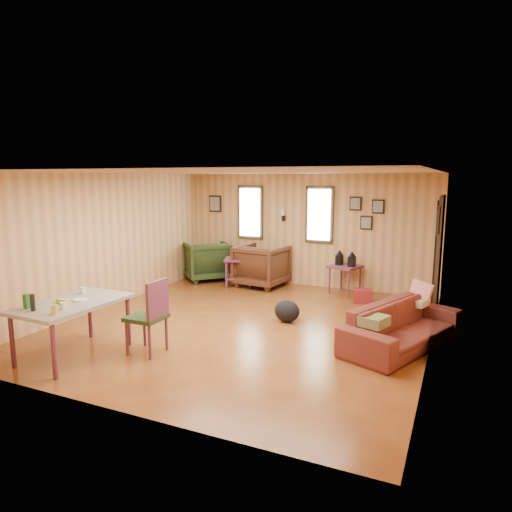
% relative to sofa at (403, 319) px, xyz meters
% --- Properties ---
extents(room, '(5.54, 6.04, 2.44)m').
position_rel_sofa_xyz_m(room, '(-2.22, 0.25, 0.81)').
color(room, brown).
rests_on(room, ground).
extents(sofa, '(1.33, 2.12, 0.80)m').
position_rel_sofa_xyz_m(sofa, '(0.00, 0.00, 0.00)').
color(sofa, maroon).
rests_on(sofa, ground).
extents(recliner_brown, '(1.07, 1.01, 0.99)m').
position_rel_sofa_xyz_m(recliner_brown, '(-3.20, 2.47, 0.10)').
color(recliner_brown, '#472615').
rests_on(recliner_brown, ground).
extents(recliner_green, '(1.29, 1.29, 0.97)m').
position_rel_sofa_xyz_m(recliner_green, '(-4.62, 2.54, 0.09)').
color(recliner_green, '#273719').
rests_on(recliner_green, ground).
extents(end_table, '(0.75, 0.72, 0.75)m').
position_rel_sofa_xyz_m(end_table, '(-3.66, 2.28, 0.02)').
color(end_table, brown).
rests_on(end_table, ground).
extents(side_table, '(0.69, 0.69, 0.88)m').
position_rel_sofa_xyz_m(side_table, '(-1.43, 2.61, 0.20)').
color(side_table, brown).
rests_on(side_table, ground).
extents(cooler, '(0.40, 0.33, 0.26)m').
position_rel_sofa_xyz_m(cooler, '(-0.95, 2.06, -0.27)').
color(cooler, maroon).
rests_on(cooler, ground).
extents(backpack, '(0.51, 0.46, 0.36)m').
position_rel_sofa_xyz_m(backpack, '(-1.84, 0.38, -0.22)').
color(backpack, black).
rests_on(backpack, ground).
extents(sofa_pillows, '(0.94, 1.81, 0.37)m').
position_rel_sofa_xyz_m(sofa_pillows, '(-0.12, 0.17, 0.11)').
color(sofa_pillows, brown).
rests_on(sofa_pillows, sofa).
extents(dining_table, '(0.91, 1.46, 0.94)m').
position_rel_sofa_xyz_m(dining_table, '(-3.88, -2.12, 0.27)').
color(dining_table, gray).
rests_on(dining_table, ground).
extents(dining_chair, '(0.45, 0.45, 1.01)m').
position_rel_sofa_xyz_m(dining_chair, '(-3.01, -1.62, 0.16)').
color(dining_chair, '#273719').
rests_on(dining_chair, ground).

